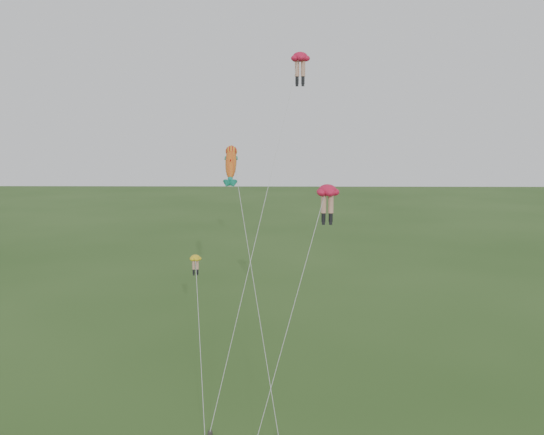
{
  "coord_description": "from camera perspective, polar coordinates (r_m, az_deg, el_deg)",
  "views": [
    {
      "loc": [
        1.82,
        -33.1,
        17.77
      ],
      "look_at": [
        1.25,
        6.0,
        11.93
      ],
      "focal_mm": 40.0,
      "sensor_mm": 36.0,
      "label": 1
    }
  ],
  "objects": [
    {
      "name": "legs_kite_red_mid",
      "position": [
        36.95,
        5.14,
        1.96
      ],
      "size": [
        5.09,
        5.98,
        14.35
      ],
      "rotation": [
        0.0,
        0.0,
        -0.02
      ],
      "color": "red",
      "rests_on": "ground"
    },
    {
      "name": "ground",
      "position": [
        37.61,
        -2.16,
        -19.71
      ],
      "size": [
        300.0,
        300.0,
        0.0
      ],
      "primitive_type": "plane",
      "color": "#284719",
      "rests_on": "ground"
    },
    {
      "name": "legs_kite_red_high",
      "position": [
        45.75,
        2.54,
        14.18
      ],
      "size": [
        6.45,
        13.85,
        23.26
      ],
      "rotation": [
        0.0,
        0.0,
        -0.16
      ],
      "color": "red",
      "rests_on": "ground"
    },
    {
      "name": "legs_kite_yellow",
      "position": [
        38.97,
        -7.16,
        -5.16
      ],
      "size": [
        2.01,
        7.97,
        9.66
      ],
      "rotation": [
        0.0,
        0.0,
        0.18
      ],
      "color": "yellow",
      "rests_on": "ground"
    },
    {
      "name": "fish_kite",
      "position": [
        43.47,
        -3.86,
        5.09
      ],
      "size": [
        4.07,
        12.39,
        16.74
      ],
      "rotation": [
        0.89,
        0.0,
        0.01
      ],
      "color": "orange",
      "rests_on": "ground"
    }
  ]
}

